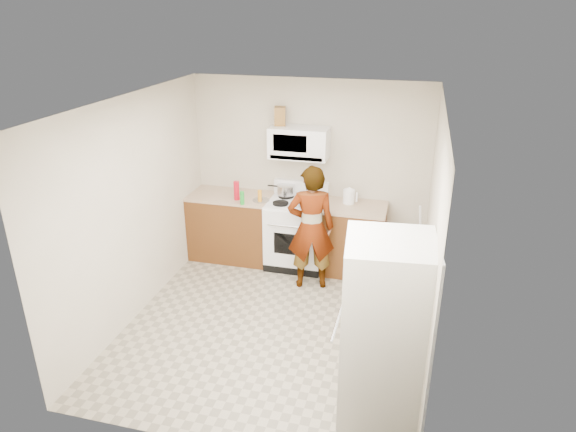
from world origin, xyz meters
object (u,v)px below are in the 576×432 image
(gas_range, at_px, (296,232))
(fridge, at_px, (384,334))
(person, at_px, (311,228))
(saucepan, at_px, (286,190))
(kettle, at_px, (349,197))
(microwave, at_px, (299,143))

(gas_range, distance_m, fridge, 2.95)
(person, xyz_separation_m, saucepan, (-0.50, 0.69, 0.22))
(person, height_order, fridge, fridge)
(kettle, bearing_deg, saucepan, 157.57)
(fridge, relative_size, saucepan, 7.15)
(fridge, bearing_deg, saucepan, 113.87)
(person, bearing_deg, gas_range, -74.11)
(gas_range, relative_size, microwave, 1.49)
(microwave, distance_m, kettle, 0.96)
(gas_range, relative_size, saucepan, 4.75)
(gas_range, xyz_separation_m, person, (0.31, -0.52, 0.32))
(fridge, relative_size, kettle, 9.22)
(microwave, height_order, fridge, microwave)
(kettle, bearing_deg, microwave, 159.63)
(microwave, bearing_deg, person, -64.49)
(gas_range, distance_m, saucepan, 0.59)
(gas_range, bearing_deg, fridge, -62.15)
(fridge, distance_m, kettle, 2.78)
(saucepan, bearing_deg, microwave, -11.65)
(gas_range, xyz_separation_m, kettle, (0.68, 0.10, 0.54))
(saucepan, bearing_deg, gas_range, -41.49)
(person, xyz_separation_m, fridge, (1.06, -2.07, 0.05))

